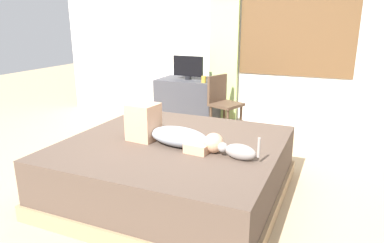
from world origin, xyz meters
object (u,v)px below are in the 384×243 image
object	(u,v)px
cup	(204,79)
desk	(188,103)
bed	(174,169)
chair_by_desk	(222,101)
cat	(238,151)
person_lying	(169,132)
tv_monitor	(188,67)

from	to	relation	value
cup	desk	bearing A→B (deg)	152.35
bed	chair_by_desk	bearing A→B (deg)	95.02
cat	person_lying	bearing A→B (deg)	171.50
cat	desk	size ratio (longest dim) A/B	0.40
cup	chair_by_desk	xyz separation A→B (m)	(0.30, -0.02, -0.28)
cup	chair_by_desk	bearing A→B (deg)	-4.68
person_lying	chair_by_desk	xyz separation A→B (m)	(-0.16, 1.97, -0.14)
cat	chair_by_desk	xyz separation A→B (m)	(-0.83, 2.07, -0.09)
desk	chair_by_desk	xyz separation A→B (m)	(0.62, -0.19, 0.14)
desk	tv_monitor	xyz separation A→B (m)	(0.00, 0.00, 0.55)
person_lying	desk	xyz separation A→B (m)	(-0.79, 2.17, -0.28)
cat	cup	bearing A→B (deg)	118.30
chair_by_desk	tv_monitor	bearing A→B (deg)	162.53
desk	cup	xyz separation A→B (m)	(0.32, -0.17, 0.42)
tv_monitor	cup	xyz separation A→B (m)	(0.32, -0.17, -0.13)
chair_by_desk	desk	bearing A→B (deg)	162.61
cat	desk	bearing A→B (deg)	122.67
cup	bed	bearing A→B (deg)	-76.47
cat	desk	xyz separation A→B (m)	(-1.45, 2.27, -0.23)
cat	cup	size ratio (longest dim) A/B	3.77
bed	desk	size ratio (longest dim) A/B	2.20
desk	cup	size ratio (longest dim) A/B	9.49
desk	chair_by_desk	distance (m)	0.66
tv_monitor	cat	bearing A→B (deg)	-57.39
chair_by_desk	person_lying	bearing A→B (deg)	-85.23
cup	chair_by_desk	world-z (taller)	chair_by_desk
cat	chair_by_desk	world-z (taller)	chair_by_desk
cup	tv_monitor	bearing A→B (deg)	152.11
person_lying	desk	bearing A→B (deg)	109.92
cat	cup	world-z (taller)	cup
tv_monitor	chair_by_desk	size ratio (longest dim) A/B	0.56
desk	cup	world-z (taller)	cup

